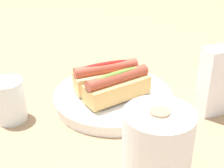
{
  "coord_description": "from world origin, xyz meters",
  "views": [
    {
      "loc": [
        0.22,
        0.6,
        0.39
      ],
      "look_at": [
        0.0,
        -0.02,
        0.05
      ],
      "focal_mm": 52.13,
      "sensor_mm": 36.0,
      "label": 1
    }
  ],
  "objects_px": {
    "hotdog_back": "(118,86)",
    "serving_bowl": "(112,97)",
    "paper_towel_roll": "(157,148)",
    "hotdog_front": "(106,76)",
    "water_glass": "(9,103)"
  },
  "relations": [
    {
      "from": "hotdog_back",
      "to": "paper_towel_roll",
      "type": "xyz_separation_m",
      "value": [
        0.02,
        0.23,
        0.01
      ]
    },
    {
      "from": "hotdog_front",
      "to": "paper_towel_roll",
      "type": "bearing_deg",
      "value": 87.73
    },
    {
      "from": "serving_bowl",
      "to": "hotdog_back",
      "type": "distance_m",
      "value": 0.05
    },
    {
      "from": "serving_bowl",
      "to": "water_glass",
      "type": "distance_m",
      "value": 0.23
    },
    {
      "from": "hotdog_back",
      "to": "paper_towel_roll",
      "type": "bearing_deg",
      "value": 84.96
    },
    {
      "from": "hotdog_front",
      "to": "water_glass",
      "type": "xyz_separation_m",
      "value": [
        0.22,
        0.02,
        -0.02
      ]
    },
    {
      "from": "hotdog_back",
      "to": "serving_bowl",
      "type": "bearing_deg",
      "value": -80.67
    },
    {
      "from": "hotdog_back",
      "to": "paper_towel_roll",
      "type": "height_order",
      "value": "paper_towel_roll"
    },
    {
      "from": "hotdog_back",
      "to": "water_glass",
      "type": "distance_m",
      "value": 0.23
    },
    {
      "from": "hotdog_back",
      "to": "water_glass",
      "type": "bearing_deg",
      "value": -9.24
    },
    {
      "from": "serving_bowl",
      "to": "paper_towel_roll",
      "type": "height_order",
      "value": "paper_towel_roll"
    },
    {
      "from": "hotdog_back",
      "to": "paper_towel_roll",
      "type": "relative_size",
      "value": 1.18
    },
    {
      "from": "paper_towel_roll",
      "to": "hotdog_back",
      "type": "bearing_deg",
      "value": -95.04
    },
    {
      "from": "hotdog_front",
      "to": "paper_towel_roll",
      "type": "xyz_separation_m",
      "value": [
        0.01,
        0.28,
        0.01
      ]
    },
    {
      "from": "hotdog_back",
      "to": "water_glass",
      "type": "height_order",
      "value": "hotdog_back"
    }
  ]
}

